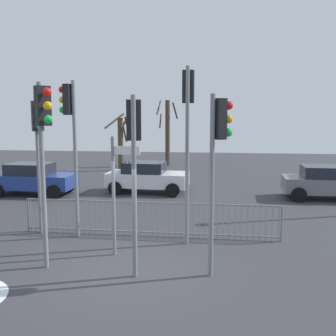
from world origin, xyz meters
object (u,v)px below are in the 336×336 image
at_px(traffic_light_rear_right, 188,116).
at_px(traffic_light_mid_left, 44,134).
at_px(traffic_light_foreground_left, 70,124).
at_px(traffic_light_mid_right, 218,144).
at_px(bare_tree_centre, 167,131).
at_px(bare_tree_left, 121,140).
at_px(traffic_light_rear_left, 38,135).
at_px(traffic_light_foreground_right, 134,145).
at_px(car_grey_trailing, 327,182).
at_px(car_white_near, 147,177).
at_px(direction_sign_post, 116,190).
at_px(car_blue_mid, 33,178).

bearing_deg(traffic_light_rear_right, traffic_light_mid_left, -140.25).
bearing_deg(traffic_light_foreground_left, traffic_light_rear_right, -75.13).
height_order(traffic_light_mid_right, bare_tree_centre, bare_tree_centre).
bearing_deg(bare_tree_left, traffic_light_mid_right, -69.17).
bearing_deg(traffic_light_mid_left, traffic_light_rear_left, -111.05).
relative_size(traffic_light_foreground_right, bare_tree_left, 1.00).
height_order(traffic_light_rear_right, car_grey_trailing, traffic_light_rear_right).
bearing_deg(traffic_light_mid_right, traffic_light_foreground_left, -152.88).
relative_size(traffic_light_foreground_left, bare_tree_centre, 0.98).
xyz_separation_m(car_white_near, bare_tree_left, (-3.05, 7.36, 1.27)).
xyz_separation_m(direction_sign_post, bare_tree_centre, (-1.05, 18.69, 0.77)).
height_order(car_white_near, bare_tree_centre, bare_tree_centre).
distance_m(car_blue_mid, bare_tree_left, 8.86).
xyz_separation_m(direction_sign_post, car_blue_mid, (-5.89, 7.30, -0.99)).
distance_m(car_white_near, bare_tree_left, 8.07).
bearing_deg(car_blue_mid, traffic_light_foreground_left, -53.37).
xyz_separation_m(traffic_light_mid_right, traffic_light_foreground_right, (-1.86, -0.20, -0.02)).
bearing_deg(car_white_near, traffic_light_rear_right, -67.68).
height_order(traffic_light_rear_right, bare_tree_centre, traffic_light_rear_right).
xyz_separation_m(traffic_light_rear_left, car_blue_mid, (-3.12, 5.79, -2.31)).
distance_m(car_white_near, car_grey_trailing, 8.13).
xyz_separation_m(traffic_light_mid_left, direction_sign_post, (1.37, 1.14, -1.49)).
bearing_deg(traffic_light_foreground_right, car_blue_mid, 119.65).
bearing_deg(bare_tree_left, traffic_light_rear_right, -69.10).
distance_m(traffic_light_rear_right, bare_tree_centre, 17.65).
distance_m(traffic_light_foreground_left, traffic_light_rear_left, 1.10).
bearing_deg(car_grey_trailing, car_white_near, 178.39).
bearing_deg(traffic_light_mid_left, bare_tree_left, -130.86).
bearing_deg(traffic_light_rear_right, traffic_light_rear_left, 179.33).
xyz_separation_m(traffic_light_mid_left, traffic_light_rear_left, (-1.40, 2.65, -0.17)).
xyz_separation_m(traffic_light_mid_right, car_grey_trailing, (4.79, 8.94, -2.27)).
height_order(traffic_light_mid_left, traffic_light_rear_left, traffic_light_mid_left).
height_order(traffic_light_foreground_left, bare_tree_centre, bare_tree_centre).
xyz_separation_m(car_white_near, car_blue_mid, (-5.18, -1.14, 0.00)).
bearing_deg(traffic_light_rear_left, traffic_light_foreground_left, 140.52).
distance_m(traffic_light_foreground_right, bare_tree_centre, 19.94).
xyz_separation_m(traffic_light_foreground_left, traffic_light_rear_left, (-1.04, 0.04, -0.35)).
relative_size(traffic_light_foreground_left, car_grey_trailing, 1.22).
height_order(traffic_light_mid_right, traffic_light_mid_left, traffic_light_mid_left).
xyz_separation_m(traffic_light_rear_left, direction_sign_post, (2.77, -1.51, -1.32)).
relative_size(direction_sign_post, car_white_near, 0.81).
bearing_deg(traffic_light_rear_left, car_grey_trailing, 175.18).
height_order(traffic_light_mid_left, bare_tree_centre, bare_tree_centre).
distance_m(direction_sign_post, car_white_near, 8.53).
xyz_separation_m(car_grey_trailing, car_blue_mid, (-13.30, -0.67, 0.00)).
bearing_deg(car_grey_trailing, bare_tree_left, 146.67).
xyz_separation_m(traffic_light_foreground_left, traffic_light_rear_right, (3.50, -0.17, 0.23)).
distance_m(traffic_light_mid_right, traffic_light_mid_left, 4.00).
height_order(traffic_light_foreground_left, car_white_near, traffic_light_foreground_left).
bearing_deg(traffic_light_rear_left, traffic_light_mid_left, 80.60).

